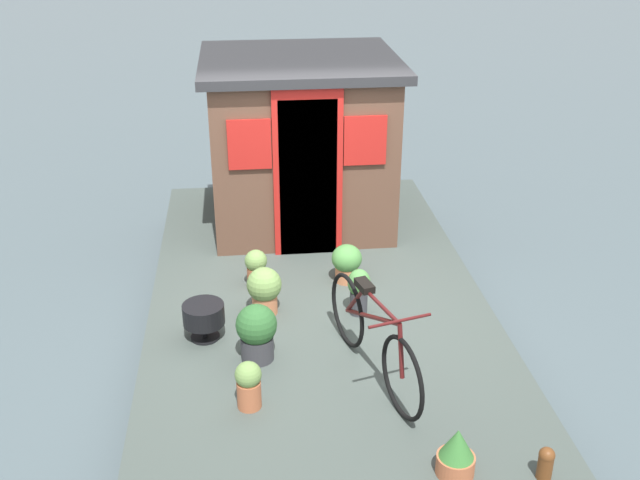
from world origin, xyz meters
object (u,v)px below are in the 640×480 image
object	(u,v)px
charcoal_grill	(204,315)
potted_plant_ivy	(347,262)
houseboat_cabin	(300,141)
potted_plant_basil	(359,289)
potted_plant_fern	(256,267)
potted_plant_sage	(249,384)
potted_plant_thyme	(456,453)
mooring_bollard	(546,462)
bicycle	(373,337)
potted_plant_succulent	(264,289)
potted_plant_geranium	(257,331)

from	to	relation	value
charcoal_grill	potted_plant_ivy	bearing A→B (deg)	-57.10
houseboat_cabin	potted_plant_basil	xyz separation A→B (m)	(-2.22, -0.34, -0.72)
houseboat_cabin	potted_plant_fern	bearing A→B (deg)	160.05
potted_plant_sage	potted_plant_basil	distance (m)	1.64
potted_plant_basil	charcoal_grill	xyz separation A→B (m)	(-0.27, 1.41, -0.02)
charcoal_grill	houseboat_cabin	bearing A→B (deg)	-23.17
potted_plant_thyme	mooring_bollard	size ratio (longest dim) A/B	1.46
bicycle	potted_plant_basil	bearing A→B (deg)	-2.60
potted_plant_succulent	potted_plant_thyme	size ratio (longest dim) A/B	1.25
potted_plant_ivy	potted_plant_thyme	bearing A→B (deg)	-172.76
bicycle	potted_plant_thyme	xyz separation A→B (m)	(-1.16, -0.37, -0.19)
bicycle	potted_plant_succulent	world-z (taller)	bicycle
potted_plant_thyme	potted_plant_geranium	distance (m)	1.98
potted_plant_sage	mooring_bollard	distance (m)	2.19
potted_plant_thyme	charcoal_grill	world-z (taller)	potted_plant_thyme
potted_plant_geranium	mooring_bollard	world-z (taller)	potted_plant_geranium
potted_plant_ivy	houseboat_cabin	bearing A→B (deg)	11.36
potted_plant_basil	potted_plant_geranium	distance (m)	1.15
bicycle	potted_plant_succulent	xyz separation A→B (m)	(1.08, 0.82, -0.12)
potted_plant_fern	charcoal_grill	bearing A→B (deg)	151.39
houseboat_cabin	mooring_bollard	distance (m)	4.72
potted_plant_sage	potted_plant_basil	world-z (taller)	potted_plant_basil
potted_plant_thyme	potted_plant_ivy	world-z (taller)	potted_plant_ivy
bicycle	potted_plant_ivy	bearing A→B (deg)	-0.75
potted_plant_sage	potted_plant_geranium	bearing A→B (deg)	-7.56
potted_plant_fern	potted_plant_geranium	distance (m)	1.26
houseboat_cabin	potted_plant_geranium	bearing A→B (deg)	167.83
potted_plant_fern	potted_plant_ivy	distance (m)	0.90
potted_plant_basil	bicycle	bearing A→B (deg)	177.40
potted_plant_succulent	potted_plant_fern	distance (m)	0.52
potted_plant_basil	potted_plant_fern	distance (m)	1.11
charcoal_grill	potted_plant_geranium	bearing A→B (deg)	-129.23
potted_plant_succulent	bicycle	bearing A→B (deg)	-142.72
bicycle	charcoal_grill	bearing A→B (deg)	62.66
houseboat_cabin	potted_plant_succulent	world-z (taller)	houseboat_cabin
potted_plant_succulent	potted_plant_ivy	world-z (taller)	potted_plant_succulent
houseboat_cabin	potted_plant_sage	distance (m)	3.64
potted_plant_sage	charcoal_grill	size ratio (longest dim) A/B	1.08
potted_plant_fern	potted_plant_ivy	bearing A→B (deg)	-89.38
bicycle	potted_plant_thyme	world-z (taller)	bicycle
houseboat_cabin	potted_plant_sage	size ratio (longest dim) A/B	5.46
bicycle	potted_plant_thyme	bearing A→B (deg)	-162.24
houseboat_cabin	potted_plant_basil	world-z (taller)	houseboat_cabin
bicycle	potted_plant_fern	bearing A→B (deg)	28.95
houseboat_cabin	charcoal_grill	world-z (taller)	houseboat_cabin
potted_plant_sage	charcoal_grill	xyz separation A→B (m)	(1.00, 0.37, 0.02)
potted_plant_geranium	potted_plant_ivy	bearing A→B (deg)	-36.53
potted_plant_basil	potted_plant_thyme	distance (m)	2.16
potted_plant_sage	potted_plant_ivy	distance (m)	2.15
potted_plant_sage	potted_plant_ivy	xyz separation A→B (m)	(1.90, -1.02, 0.00)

